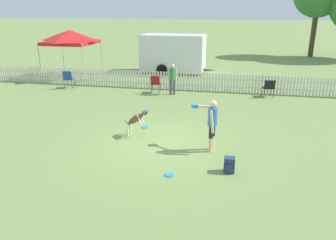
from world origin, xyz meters
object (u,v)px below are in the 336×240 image
Objects in this scene: frisbee_midfield at (145,127)px; folding_chair_blue_left at (156,82)px; equipment_trailer at (173,53)px; leaping_dog at (136,119)px; backpack_on_grass at (229,165)px; canopy_tent_main at (70,37)px; spectator_standing at (172,76)px; frisbee_near_dog at (231,160)px; folding_chair_center at (269,87)px; handler_person at (211,119)px; folding_chair_green_right at (68,78)px; frisbee_near_handler at (169,175)px.

frisbee_midfield is 0.26× the size of folding_chair_blue_left.
leaping_dog is at bearing -83.88° from equipment_trailer.
backpack_on_grass is 14.43m from canopy_tent_main.
canopy_tent_main is 7.46m from spectator_standing.
folding_chair_center is (1.56, 7.32, 0.49)m from frisbee_near_dog.
handler_person is 7.16m from folding_chair_blue_left.
frisbee_midfield is 10.66m from equipment_trailer.
handler_person is 0.55× the size of canopy_tent_main.
folding_chair_green_right is at bearing -122.02° from leaping_dog.
backpack_on_grass is at bearing -71.93° from equipment_trailer.
equipment_trailer reaches higher than backpack_on_grass.
backpack_on_grass is (1.47, 0.49, 0.19)m from frisbee_near_handler.
backpack_on_grass is 0.27× the size of spectator_standing.
frisbee_near_handler is 8.52m from folding_chair_blue_left.
folding_chair_green_right is at bearing 137.72° from backpack_on_grass.
canopy_tent_main is 1.88× the size of spectator_standing.
leaping_dog reaches higher than frisbee_near_handler.
canopy_tent_main is at bearing -22.42° from folding_chair_center.
leaping_dog is 7.65m from folding_chair_center.
folding_chair_blue_left is at bearing -86.78° from equipment_trailer.
folding_chair_blue_left is at bearing -157.65° from leaping_dog.
folding_chair_blue_left is 0.32× the size of canopy_tent_main.
folding_chair_center is 7.76m from equipment_trailer.
folding_chair_green_right is at bearing -5.85° from folding_chair_blue_left.
folding_chair_blue_left is (-0.77, 5.75, -0.07)m from leaping_dog.
frisbee_near_handler is at bearing -161.44° from backpack_on_grass.
spectator_standing is at bearing -78.25° from equipment_trailer.
frisbee_near_handler is (-0.87, -1.79, -0.95)m from handler_person.
frisbee_near_dog is at bearing 38.23° from frisbee_near_handler.
canopy_tent_main reaches higher than leaping_dog.
frisbee_midfield is 7.45m from folding_chair_green_right.
spectator_standing is at bearing -23.53° from canopy_tent_main.
frisbee_near_dog is 0.25× the size of folding_chair_green_right.
backpack_on_grass is 0.48× the size of folding_chair_center.
frisbee_midfield is at bearing -83.28° from equipment_trailer.
canopy_tent_main is (-8.18, 11.00, 2.39)m from frisbee_near_handler.
spectator_standing is at bearing -166.26° from leaping_dog.
frisbee_midfield is at bearing 73.28° from handler_person.
spectator_standing is at bearing 89.31° from frisbee_midfield.
equipment_trailer is (-5.61, 5.31, 0.77)m from folding_chair_center.
spectator_standing is (0.87, -0.10, 0.36)m from folding_chair_blue_left.
frisbee_near_handler is 0.25× the size of folding_chair_green_right.
spectator_standing is (5.58, -0.17, 0.33)m from folding_chair_green_right.
leaping_dog is 4.41× the size of frisbee_near_dog.
handler_person is 6.70× the size of frisbee_near_handler.
folding_chair_blue_left reaches higher than frisbee_near_dog.
frisbee_near_handler is 1.00× the size of frisbee_near_dog.
equipment_trailer is at bearing 100.42° from frisbee_near_handler.
spectator_standing is (-2.35, 6.29, -0.07)m from handler_person.
canopy_tent_main reaches higher than spectator_standing.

